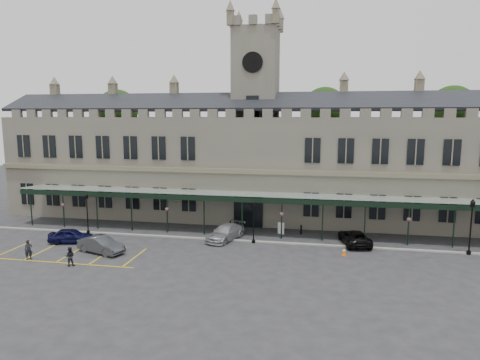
% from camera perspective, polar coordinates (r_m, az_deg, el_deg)
% --- Properties ---
extents(ground, '(140.00, 140.00, 0.00)m').
position_cam_1_polar(ground, '(37.24, -1.74, -10.55)').
color(ground, '#29292C').
extents(station_building, '(60.00, 10.36, 17.30)m').
position_cam_1_polar(station_building, '(51.15, 2.06, 2.15)').
color(station_building, '#5D594D').
rests_on(station_building, ground).
extents(clock_tower, '(5.60, 5.60, 24.80)m').
position_cam_1_polar(clock_tower, '(50.92, 2.12, 9.61)').
color(clock_tower, '#5D594D').
rests_on(clock_tower, ground).
extents(canopy, '(50.00, 4.10, 4.30)m').
position_cam_1_polar(canopy, '(43.62, 0.36, -4.39)').
color(canopy, '#8C9E93').
rests_on(canopy, ground).
extents(kerb, '(60.00, 0.40, 0.12)m').
position_cam_1_polar(kerb, '(42.35, -0.13, -8.07)').
color(kerb, gray).
rests_on(kerb, ground).
extents(parking_markings, '(16.00, 6.00, 0.01)m').
position_cam_1_polar(parking_markings, '(41.18, -21.89, -9.29)').
color(parking_markings, gold).
rests_on(parking_markings, ground).
extents(tree_behind_left, '(6.00, 6.00, 16.00)m').
position_cam_1_polar(tree_behind_left, '(66.33, -16.02, 8.80)').
color(tree_behind_left, '#332314').
rests_on(tree_behind_left, ground).
extents(tree_behind_mid, '(6.00, 6.00, 16.00)m').
position_cam_1_polar(tree_behind_mid, '(59.35, 11.20, 9.03)').
color(tree_behind_mid, '#332314').
rests_on(tree_behind_mid, ground).
extents(tree_behind_right, '(6.00, 6.00, 16.00)m').
position_cam_1_polar(tree_behind_right, '(61.56, 26.42, 8.28)').
color(tree_behind_right, '#332314').
rests_on(tree_behind_right, ground).
extents(lamp_post_left, '(0.41, 0.41, 4.36)m').
position_cam_1_polar(lamp_post_left, '(47.17, -19.72, -3.69)').
color(lamp_post_left, black).
rests_on(lamp_post_left, ground).
extents(lamp_post_mid, '(0.40, 0.40, 4.27)m').
position_cam_1_polar(lamp_post_mid, '(41.15, 1.82, -5.00)').
color(lamp_post_mid, black).
rests_on(lamp_post_mid, ground).
extents(lamp_post_right, '(0.48, 0.48, 5.04)m').
position_cam_1_polar(lamp_post_right, '(42.80, 28.45, -4.91)').
color(lamp_post_right, black).
rests_on(lamp_post_right, ground).
extents(traffic_cone, '(0.42, 0.42, 0.67)m').
position_cam_1_polar(traffic_cone, '(39.23, 13.70, -9.28)').
color(traffic_cone, orange).
rests_on(traffic_cone, ground).
extents(sign_board, '(0.68, 0.28, 1.21)m').
position_cam_1_polar(sign_board, '(44.90, 5.49, -6.44)').
color(sign_board, black).
rests_on(sign_board, ground).
extents(bollard_left, '(0.17, 0.17, 0.96)m').
position_cam_1_polar(bollard_left, '(46.41, -1.30, -6.04)').
color(bollard_left, black).
rests_on(bollard_left, ground).
extents(bollard_right, '(0.17, 0.17, 0.98)m').
position_cam_1_polar(bollard_right, '(45.08, 8.15, -6.56)').
color(bollard_right, black).
rests_on(bollard_right, ground).
extents(car_left_a, '(4.38, 2.47, 1.41)m').
position_cam_1_polar(car_left_a, '(44.73, -21.61, -6.93)').
color(car_left_a, black).
rests_on(car_left_a, ground).
extents(car_left_b, '(4.79, 2.92, 1.49)m').
position_cam_1_polar(car_left_b, '(40.68, -18.05, -8.21)').
color(car_left_b, '#383A3F').
rests_on(car_left_b, ground).
extents(car_taxi, '(3.67, 5.53, 1.49)m').
position_cam_1_polar(car_taxi, '(42.64, -1.94, -7.00)').
color(car_taxi, '#9C9EA3').
rests_on(car_taxi, ground).
extents(car_van, '(3.21, 5.31, 1.38)m').
position_cam_1_polar(car_van, '(42.60, 15.02, -7.39)').
color(car_van, black).
rests_on(car_van, ground).
extents(person_a, '(0.74, 0.72, 1.72)m').
position_cam_1_polar(person_a, '(41.11, -26.36, -8.35)').
color(person_a, black).
rests_on(person_a, ground).
extents(person_b, '(0.93, 0.83, 1.60)m').
position_cam_1_polar(person_b, '(38.12, -21.74, -9.45)').
color(person_b, black).
rests_on(person_b, ground).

